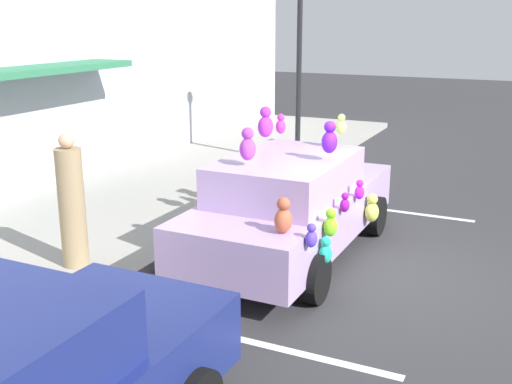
% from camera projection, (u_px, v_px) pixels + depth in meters
% --- Properties ---
extents(ground_plane, '(60.00, 60.00, 0.00)m').
position_uv_depth(ground_plane, '(385.00, 278.00, 8.60)').
color(ground_plane, '#2D2D30').
extents(sidewalk, '(24.00, 4.00, 0.15)m').
position_uv_depth(sidewalk, '(96.00, 223.00, 10.66)').
color(sidewalk, gray).
rests_on(sidewalk, ground).
extents(parking_stripe_front, '(0.12, 3.60, 0.01)m').
position_uv_depth(parking_stripe_front, '(374.00, 208.00, 11.71)').
color(parking_stripe_front, silver).
rests_on(parking_stripe_front, ground).
extents(parking_stripe_rear, '(0.12, 3.60, 0.01)m').
position_uv_depth(parking_stripe_rear, '(242.00, 340.00, 6.95)').
color(parking_stripe_rear, silver).
rests_on(parking_stripe_rear, ground).
extents(plush_covered_car, '(4.57, 2.11, 2.14)m').
position_uv_depth(plush_covered_car, '(291.00, 204.00, 9.20)').
color(plush_covered_car, '#AC90C1').
rests_on(plush_covered_car, ground).
extents(teddy_bear_on_sidewalk, '(0.34, 0.28, 0.65)m').
position_uv_depth(teddy_bear_on_sidewalk, '(209.00, 182.00, 11.79)').
color(teddy_bear_on_sidewalk, pink).
rests_on(teddy_bear_on_sidewalk, sidewalk).
extents(street_lamp_post, '(0.28, 0.28, 4.10)m').
position_uv_depth(street_lamp_post, '(299.00, 54.00, 14.06)').
color(street_lamp_post, black).
rests_on(street_lamp_post, sidewalk).
extents(pedestrian_walking_past, '(0.36, 0.36, 1.85)m').
position_uv_depth(pedestrian_walking_past, '(72.00, 205.00, 8.44)').
color(pedestrian_walking_past, '#957E59').
rests_on(pedestrian_walking_past, sidewalk).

